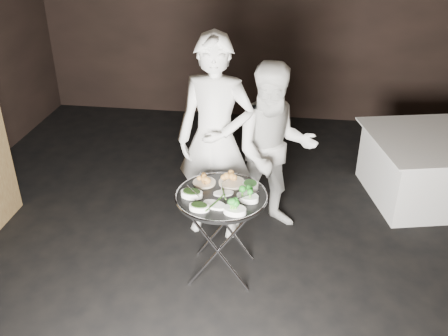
# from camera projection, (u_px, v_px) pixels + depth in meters

# --- Properties ---
(floor) EXTENTS (6.00, 7.00, 0.05)m
(floor) POSITION_uv_depth(u_px,v_px,m) (216.00, 269.00, 4.42)
(floor) COLOR black
(floor) RESTS_ON ground
(wall_back) EXTENTS (6.00, 0.05, 3.00)m
(wall_back) POSITION_uv_depth(u_px,v_px,m) (255.00, 12.00, 6.75)
(wall_back) COLOR black
(wall_back) RESTS_ON floor
(tray_stand) EXTENTS (0.52, 0.44, 0.77)m
(tray_stand) POSITION_uv_depth(u_px,v_px,m) (221.00, 231.00, 4.15)
(tray_stand) COLOR silver
(tray_stand) RESTS_ON floor
(serving_tray) EXTENTS (0.75, 0.75, 0.04)m
(serving_tray) POSITION_uv_depth(u_px,v_px,m) (221.00, 196.00, 3.98)
(serving_tray) COLOR black
(serving_tray) RESTS_ON tray_stand
(potato_plate_a) EXTENTS (0.19, 0.19, 0.07)m
(potato_plate_a) POSITION_uv_depth(u_px,v_px,m) (204.00, 180.00, 4.13)
(potato_plate_a) COLOR beige
(potato_plate_a) RESTS_ON serving_tray
(potato_plate_b) EXTENTS (0.23, 0.23, 0.08)m
(potato_plate_b) POSITION_uv_depth(u_px,v_px,m) (232.00, 180.00, 4.12)
(potato_plate_b) COLOR beige
(potato_plate_b) RESTS_ON serving_tray
(greens_bowl) EXTENTS (0.13, 0.13, 0.08)m
(greens_bowl) POSITION_uv_depth(u_px,v_px,m) (250.00, 185.00, 4.05)
(greens_bowl) COLOR white
(greens_bowl) RESTS_ON serving_tray
(asparagus_plate_a) EXTENTS (0.18, 0.13, 0.03)m
(asparagus_plate_a) POSITION_uv_depth(u_px,v_px,m) (223.00, 193.00, 3.99)
(asparagus_plate_a) COLOR white
(asparagus_plate_a) RESTS_ON serving_tray
(asparagus_plate_b) EXTENTS (0.22, 0.17, 0.04)m
(asparagus_plate_b) POSITION_uv_depth(u_px,v_px,m) (215.00, 204.00, 3.83)
(asparagus_plate_b) COLOR white
(asparagus_plate_b) RESTS_ON serving_tray
(spinach_bowl_a) EXTENTS (0.19, 0.13, 0.07)m
(spinach_bowl_a) POSITION_uv_depth(u_px,v_px,m) (192.00, 193.00, 3.94)
(spinach_bowl_a) COLOR white
(spinach_bowl_a) RESTS_ON serving_tray
(spinach_bowl_b) EXTENTS (0.16, 0.11, 0.06)m
(spinach_bowl_b) POSITION_uv_depth(u_px,v_px,m) (199.00, 206.00, 3.78)
(spinach_bowl_b) COLOR white
(spinach_bowl_b) RESTS_ON serving_tray
(broccoli_bowl_a) EXTENTS (0.20, 0.17, 0.07)m
(broccoli_bowl_a) POSITION_uv_depth(u_px,v_px,m) (248.00, 197.00, 3.90)
(broccoli_bowl_a) COLOR white
(broccoli_bowl_a) RESTS_ON serving_tray
(broccoli_bowl_b) EXTENTS (0.19, 0.15, 0.07)m
(broccoli_bowl_b) POSITION_uv_depth(u_px,v_px,m) (235.00, 209.00, 3.74)
(broccoli_bowl_b) COLOR white
(broccoli_bowl_b) RESTS_ON serving_tray
(serving_utensils) EXTENTS (0.59, 0.42, 0.01)m
(serving_utensils) POSITION_uv_depth(u_px,v_px,m) (225.00, 186.00, 4.01)
(serving_utensils) COLOR silver
(serving_utensils) RESTS_ON serving_tray
(waiter_left) EXTENTS (0.75, 0.54, 1.92)m
(waiter_left) POSITION_uv_depth(u_px,v_px,m) (215.00, 140.00, 4.46)
(waiter_left) COLOR silver
(waiter_left) RESTS_ON floor
(waiter_right) EXTENTS (0.93, 0.80, 1.66)m
(waiter_right) POSITION_uv_depth(u_px,v_px,m) (274.00, 150.00, 4.58)
(waiter_right) COLOR silver
(waiter_right) RESTS_ON floor
(dining_table) EXTENTS (1.23, 1.23, 0.70)m
(dining_table) POSITION_uv_depth(u_px,v_px,m) (427.00, 168.00, 5.27)
(dining_table) COLOR white
(dining_table) RESTS_ON floor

